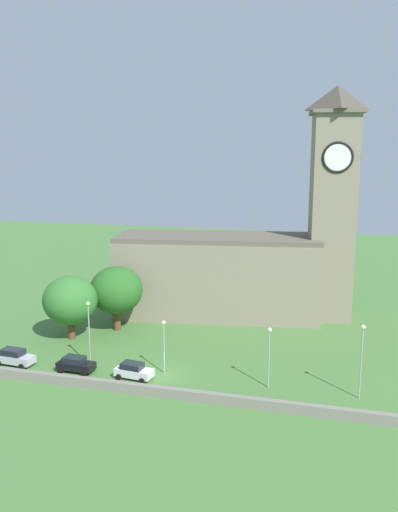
# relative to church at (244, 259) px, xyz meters

# --- Properties ---
(ground_plane) EXTENTS (200.00, 200.00, 0.00)m
(ground_plane) POSITION_rel_church_xyz_m (-4.76, -9.99, -8.68)
(ground_plane) COLOR #477538
(church) EXTENTS (36.18, 15.79, 33.51)m
(church) POSITION_rel_church_xyz_m (0.00, 0.00, 0.00)
(church) COLOR gray
(church) RESTS_ON ground
(quay_barrier) EXTENTS (58.16, 0.70, 1.07)m
(quay_barrier) POSITION_rel_church_xyz_m (-4.76, -29.82, -8.15)
(quay_barrier) COLOR gray
(quay_barrier) RESTS_ON ground
(car_silver) EXTENTS (4.76, 2.39, 1.92)m
(car_silver) POSITION_rel_church_xyz_m (-22.09, -26.49, -7.72)
(car_silver) COLOR silver
(car_silver) RESTS_ON ground
(car_black) EXTENTS (4.27, 2.29, 1.74)m
(car_black) POSITION_rel_church_xyz_m (-14.30, -26.33, -7.80)
(car_black) COLOR black
(car_black) RESTS_ON ground
(car_white) EXTENTS (4.33, 2.46, 1.80)m
(car_white) POSITION_rel_church_xyz_m (-7.25, -26.42, -7.78)
(car_white) COLOR silver
(car_white) RESTS_ON ground
(streetlamp_west_mid) EXTENTS (0.44, 0.44, 7.62)m
(streetlamp_west_mid) POSITION_rel_church_xyz_m (-13.59, -24.14, -3.66)
(streetlamp_west_mid) COLOR #9EA0A5
(streetlamp_west_mid) RESTS_ON ground
(streetlamp_central) EXTENTS (0.44, 0.44, 6.13)m
(streetlamp_central) POSITION_rel_church_xyz_m (-4.49, -24.13, -4.51)
(streetlamp_central) COLOR #9EA0A5
(streetlamp_central) RESTS_ON ground
(streetlamp_east_mid) EXTENTS (0.44, 0.44, 6.57)m
(streetlamp_east_mid) POSITION_rel_church_xyz_m (7.28, -24.75, -4.26)
(streetlamp_east_mid) COLOR #9EA0A5
(streetlamp_east_mid) RESTS_ON ground
(streetlamp_east_end) EXTENTS (0.44, 0.44, 7.73)m
(streetlamp_east_end) POSITION_rel_church_xyz_m (16.47, -24.92, -3.60)
(streetlamp_east_end) COLOR #9EA0A5
(streetlamp_east_end) RESTS_ON ground
(tree_riverside_east) EXTENTS (7.13, 7.13, 8.50)m
(tree_riverside_east) POSITION_rel_church_xyz_m (-20.04, -16.63, -3.42)
(tree_riverside_east) COLOR brown
(tree_riverside_east) RESTS_ON ground
(tree_churchyard) EXTENTS (7.26, 7.26, 9.01)m
(tree_churchyard) POSITION_rel_church_xyz_m (-15.64, -11.73, -2.98)
(tree_churchyard) COLOR brown
(tree_churchyard) RESTS_ON ground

